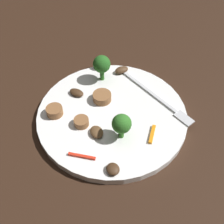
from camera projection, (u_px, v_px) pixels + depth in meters
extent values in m
plane|color=black|center=(112.00, 117.00, 0.50)|extent=(1.40, 1.40, 0.00)
cylinder|color=white|center=(112.00, 115.00, 0.49)|extent=(0.27, 0.27, 0.01)
cube|color=silver|center=(149.00, 91.00, 0.52)|extent=(0.14, 0.04, 0.00)
cube|color=silver|center=(184.00, 118.00, 0.47)|extent=(0.04, 0.03, 0.00)
cylinder|color=#296420|center=(102.00, 74.00, 0.54)|extent=(0.01, 0.01, 0.03)
sphere|color=#235B1E|center=(102.00, 64.00, 0.52)|extent=(0.03, 0.03, 0.03)
cylinder|color=#347525|center=(121.00, 132.00, 0.44)|extent=(0.01, 0.01, 0.02)
sphere|color=#2D6B23|center=(122.00, 124.00, 0.42)|extent=(0.03, 0.03, 0.03)
cylinder|color=brown|center=(81.00, 122.00, 0.46)|extent=(0.03, 0.03, 0.01)
cylinder|color=brown|center=(101.00, 64.00, 0.57)|extent=(0.04, 0.04, 0.01)
cylinder|color=brown|center=(102.00, 97.00, 0.50)|extent=(0.05, 0.05, 0.02)
cylinder|color=brown|center=(55.00, 111.00, 0.48)|extent=(0.03, 0.03, 0.02)
ellipsoid|color=#422B19|center=(77.00, 93.00, 0.51)|extent=(0.03, 0.02, 0.01)
ellipsoid|color=#422B19|center=(113.00, 169.00, 0.40)|extent=(0.03, 0.03, 0.01)
ellipsoid|color=brown|center=(97.00, 132.00, 0.45)|extent=(0.03, 0.03, 0.01)
ellipsoid|color=#4C331E|center=(122.00, 70.00, 0.56)|extent=(0.03, 0.03, 0.01)
cube|color=orange|center=(151.00, 136.00, 0.45)|extent=(0.02, 0.04, 0.00)
cube|color=red|center=(82.00, 156.00, 0.42)|extent=(0.04, 0.02, 0.00)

